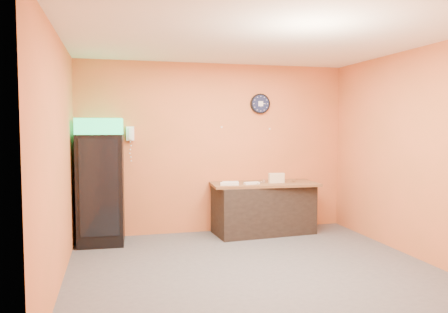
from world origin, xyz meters
name	(u,v)px	position (x,y,z in m)	size (l,w,h in m)	color
floor	(252,268)	(0.00, 0.00, 0.00)	(4.50, 4.50, 0.00)	#47474C
back_wall	(216,148)	(0.00, 2.00, 1.40)	(4.50, 0.02, 2.80)	#DD6D3E
left_wall	(58,159)	(-2.25, 0.00, 1.40)	(0.02, 4.00, 2.80)	#DD6D3E
right_wall	(411,153)	(2.25, 0.00, 1.40)	(0.02, 4.00, 2.80)	#DD6D3E
ceiling	(254,40)	(0.00, 0.00, 2.80)	(4.50, 4.00, 0.02)	white
beverage_cooler	(101,183)	(-1.85, 1.61, 0.92)	(0.69, 0.70, 1.88)	black
prep_counter	(263,209)	(0.72, 1.64, 0.40)	(1.60, 0.71, 0.80)	black
wall_clock	(260,104)	(0.77, 1.97, 2.15)	(0.34, 0.06, 0.34)	black
wall_phone	(130,134)	(-1.40, 1.95, 1.65)	(0.12, 0.11, 0.22)	white
butcher_paper	(264,184)	(0.72, 1.64, 0.82)	(1.73, 0.78, 0.04)	brown
sub_roll_stack	(276,178)	(0.91, 1.55, 0.92)	(0.26, 0.10, 0.16)	beige
wrapped_sandwich_left	(230,184)	(0.10, 1.49, 0.86)	(0.29, 0.11, 0.04)	silver
wrapped_sandwich_mid	(252,183)	(0.47, 1.49, 0.86)	(0.25, 0.10, 0.04)	silver
wrapped_sandwich_right	(230,183)	(0.16, 1.65, 0.86)	(0.25, 0.10, 0.04)	silver
kitchen_tool	(264,181)	(0.72, 1.62, 0.87)	(0.05, 0.05, 0.05)	silver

